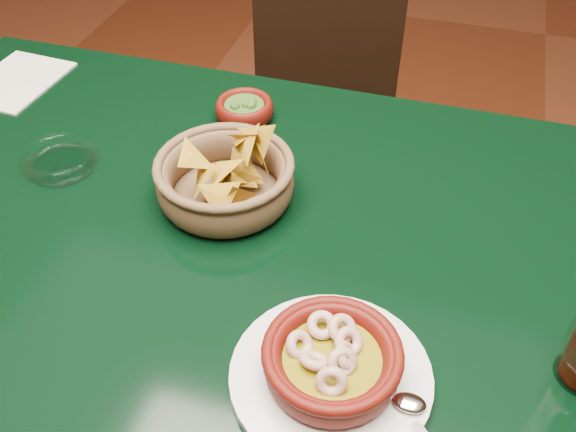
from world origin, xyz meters
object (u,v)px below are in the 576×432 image
(dining_table, at_px, (205,266))
(dining_chair, at_px, (332,126))
(shrimp_plate, at_px, (332,364))
(chip_basket, at_px, (226,179))

(dining_table, xyz_separation_m, dining_chair, (0.04, 0.70, -0.19))
(dining_table, height_order, dining_chair, dining_chair)
(dining_table, distance_m, shrimp_plate, 0.34)
(dining_chair, relative_size, chip_basket, 3.54)
(dining_table, xyz_separation_m, chip_basket, (0.02, 0.05, 0.14))
(shrimp_plate, height_order, chip_basket, chip_basket)
(shrimp_plate, bearing_deg, chip_basket, 130.63)
(dining_chair, distance_m, shrimp_plate, 0.98)
(dining_table, relative_size, shrimp_plate, 4.20)
(dining_table, relative_size, dining_chair, 1.45)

